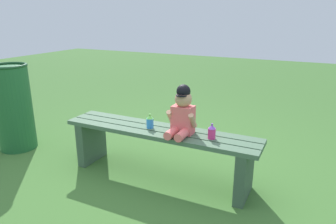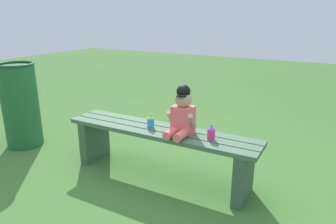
{
  "view_description": "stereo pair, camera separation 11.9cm",
  "coord_description": "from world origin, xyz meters",
  "px_view_note": "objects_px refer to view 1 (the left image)",
  "views": [
    {
      "loc": [
        1.15,
        -2.19,
        1.38
      ],
      "look_at": [
        0.11,
        -0.05,
        0.63
      ],
      "focal_mm": 33.43,
      "sensor_mm": 36.0,
      "label": 1
    },
    {
      "loc": [
        1.26,
        -2.13,
        1.38
      ],
      "look_at": [
        0.11,
        -0.05,
        0.63
      ],
      "focal_mm": 33.43,
      "sensor_mm": 36.0,
      "label": 2
    }
  ],
  "objects_px": {
    "child_figure": "(182,113)",
    "sippy_cup_left": "(150,121)",
    "park_bench": "(159,144)",
    "trash_bin": "(13,107)",
    "sippy_cup_right": "(212,132)"
  },
  "relations": [
    {
      "from": "park_bench",
      "to": "trash_bin",
      "type": "xyz_separation_m",
      "value": [
        -1.65,
        -0.1,
        0.14
      ]
    },
    {
      "from": "sippy_cup_left",
      "to": "trash_bin",
      "type": "relative_size",
      "value": 0.14
    },
    {
      "from": "sippy_cup_left",
      "to": "sippy_cup_right",
      "type": "bearing_deg",
      "value": 0.0
    },
    {
      "from": "park_bench",
      "to": "sippy_cup_right",
      "type": "xyz_separation_m",
      "value": [
        0.46,
        -0.01,
        0.2
      ]
    },
    {
      "from": "child_figure",
      "to": "trash_bin",
      "type": "height_order",
      "value": "trash_bin"
    },
    {
      "from": "sippy_cup_left",
      "to": "trash_bin",
      "type": "bearing_deg",
      "value": -176.46
    },
    {
      "from": "child_figure",
      "to": "sippy_cup_right",
      "type": "xyz_separation_m",
      "value": [
        0.25,
        0.01,
        -0.12
      ]
    },
    {
      "from": "park_bench",
      "to": "sippy_cup_right",
      "type": "height_order",
      "value": "sippy_cup_right"
    },
    {
      "from": "sippy_cup_right",
      "to": "trash_bin",
      "type": "xyz_separation_m",
      "value": [
        -2.11,
        -0.1,
        -0.05
      ]
    },
    {
      "from": "child_figure",
      "to": "trash_bin",
      "type": "distance_m",
      "value": 1.88
    },
    {
      "from": "child_figure",
      "to": "sippy_cup_left",
      "type": "xyz_separation_m",
      "value": [
        -0.3,
        0.01,
        -0.12
      ]
    },
    {
      "from": "park_bench",
      "to": "sippy_cup_right",
      "type": "relative_size",
      "value": 13.83
    },
    {
      "from": "child_figure",
      "to": "sippy_cup_left",
      "type": "relative_size",
      "value": 3.26
    },
    {
      "from": "park_bench",
      "to": "trash_bin",
      "type": "distance_m",
      "value": 1.66
    },
    {
      "from": "park_bench",
      "to": "child_figure",
      "type": "relative_size",
      "value": 4.24
    }
  ]
}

